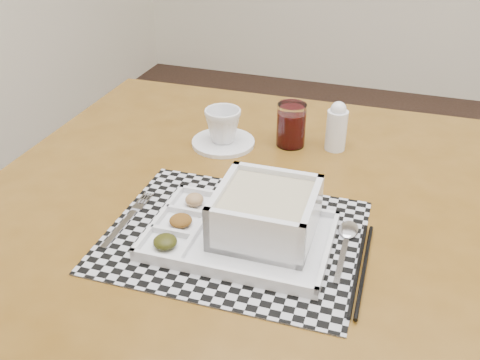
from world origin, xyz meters
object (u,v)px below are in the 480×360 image
serving_tray (257,221)px  juice_glass (291,126)px  dining_table (249,237)px  creamer_bottle (337,127)px  cup (223,125)px

serving_tray → juice_glass: size_ratio=3.14×
dining_table → creamer_bottle: bearing=66.9°
dining_table → cup: 0.29m
dining_table → cup: size_ratio=13.25×
creamer_bottle → serving_tray: bearing=-100.4°
dining_table → juice_glass: (0.02, 0.27, 0.13)m
dining_table → serving_tray: 0.17m
dining_table → cup: bearing=121.6°
serving_tray → creamer_bottle: size_ratio=2.74×
cup → creamer_bottle: size_ratio=0.72×
dining_table → serving_tray: serving_tray is taller
dining_table → creamer_bottle: size_ratio=9.60×
serving_tray → creamer_bottle: 0.40m
juice_glass → creamer_bottle: 0.11m
serving_tray → cup: serving_tray is taller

